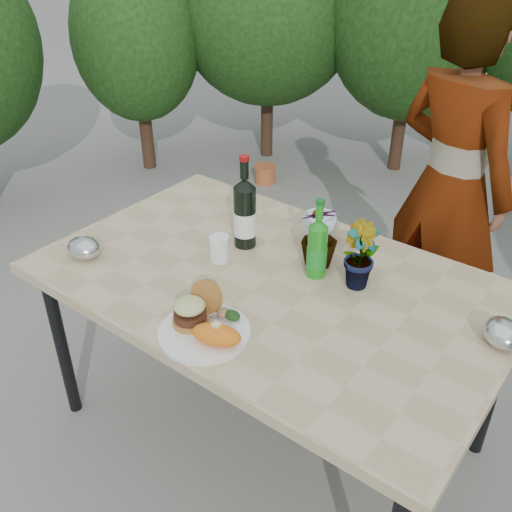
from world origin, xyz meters
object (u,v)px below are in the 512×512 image
Objects in this scene: person at (450,187)px; dinner_plate at (204,332)px; wine_bottle at (245,214)px; patio_table at (270,292)px.

dinner_plate is at bearing 98.38° from person.
wine_bottle is at bearing 79.66° from person.
patio_table is 1.01m from person.
person is at bearing 55.04° from wine_bottle.
person reaches higher than patio_table.
patio_table is 5.71× the size of dinner_plate.
dinner_plate is 1.36m from person.
patio_table is 4.47× the size of wine_bottle.
wine_bottle is at bearing 115.43° from dinner_plate.
dinner_plate is 0.78× the size of wine_bottle.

